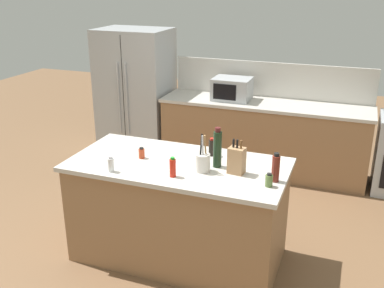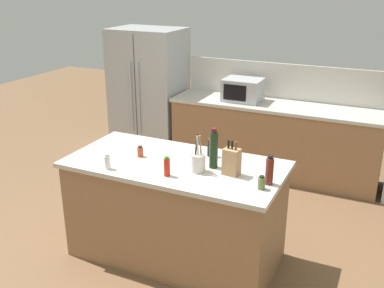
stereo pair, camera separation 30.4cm
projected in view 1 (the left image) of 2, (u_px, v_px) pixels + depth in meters
name	position (u px, v px, depth m)	size (l,w,h in m)	color
ground_plane	(179.00, 255.00, 4.21)	(14.00, 14.00, 0.00)	brown
back_counter_run	(263.00, 137.00, 5.88)	(2.68, 0.66, 0.94)	#936B47
wall_backsplash	(271.00, 80.00, 5.91)	(2.64, 0.03, 0.46)	beige
kitchen_island	(178.00, 210.00, 4.05)	(1.89, 0.93, 0.94)	#936B47
refrigerator	(136.00, 93.00, 6.38)	(0.98, 0.75, 1.78)	#ADB2B7
microwave	(232.00, 89.00, 5.80)	(0.48, 0.39, 0.28)	#ADB2B7
knife_block	(237.00, 160.00, 3.64)	(0.14, 0.12, 0.29)	#A87C54
utensil_crock	(203.00, 162.00, 3.69)	(0.12, 0.12, 0.32)	beige
spice_jar_oregano	(269.00, 180.00, 3.43)	(0.06, 0.06, 0.11)	#567038
vinegar_bottle	(276.00, 168.00, 3.50)	(0.06, 0.06, 0.24)	maroon
wine_bottle	(217.00, 149.00, 3.75)	(0.07, 0.07, 0.35)	black
hot_sauce_bottle	(173.00, 167.00, 3.59)	(0.05, 0.05, 0.17)	red
salt_shaker	(111.00, 165.00, 3.69)	(0.05, 0.05, 0.13)	silver
spice_jar_paprika	(142.00, 153.00, 3.97)	(0.05, 0.05, 0.10)	#B73D1E
soy_sauce_bottle	(212.00, 147.00, 4.02)	(0.06, 0.06, 0.16)	black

